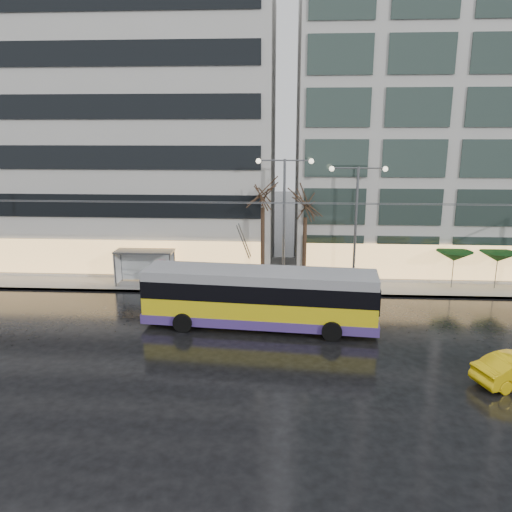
{
  "coord_description": "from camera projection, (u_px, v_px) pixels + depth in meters",
  "views": [
    {
      "loc": [
        2.13,
        -23.77,
        10.98
      ],
      "look_at": [
        0.39,
        5.0,
        3.75
      ],
      "focal_mm": 35.0,
      "sensor_mm": 36.0,
      "label": 1
    }
  ],
  "objects": [
    {
      "name": "ground",
      "position": [
        243.0,
        350.0,
        25.81
      ],
      "size": [
        140.0,
        140.0,
        0.0
      ],
      "primitive_type": "plane",
      "color": "black",
      "rests_on": "ground"
    },
    {
      "name": "sidewalk",
      "position": [
        283.0,
        274.0,
        39.23
      ],
      "size": [
        80.0,
        10.0,
        0.15
      ],
      "primitive_type": "cube",
      "color": "gray",
      "rests_on": "ground"
    },
    {
      "name": "kerb",
      "position": [
        283.0,
        294.0,
        34.44
      ],
      "size": [
        80.0,
        0.1,
        0.15
      ],
      "primitive_type": "cube",
      "color": "slate",
      "rests_on": "ground"
    },
    {
      "name": "building_left",
      "position": [
        74.0,
        129.0,
        42.43
      ],
      "size": [
        34.0,
        14.0,
        22.0
      ],
      "primitive_type": "cube",
      "color": "#B0AEA8",
      "rests_on": "sidewalk"
    },
    {
      "name": "building_right",
      "position": [
        498.0,
        110.0,
        40.01
      ],
      "size": [
        32.0,
        14.0,
        25.0
      ],
      "primitive_type": "cube",
      "color": "#B0AEA8",
      "rests_on": "sidewalk"
    },
    {
      "name": "trolleybus",
      "position": [
        259.0,
        300.0,
        28.41
      ],
      "size": [
        13.4,
        5.67,
        6.13
      ],
      "color": "yellow",
      "rests_on": "ground"
    },
    {
      "name": "catenary",
      "position": [
        268.0,
        238.0,
        32.4
      ],
      "size": [
        42.24,
        5.12,
        7.0
      ],
      "color": "#595B60",
      "rests_on": "ground"
    },
    {
      "name": "bus_shelter",
      "position": [
        140.0,
        259.0,
        36.17
      ],
      "size": [
        4.2,
        1.6,
        2.51
      ],
      "color": "#595B60",
      "rests_on": "sidewalk"
    },
    {
      "name": "street_lamp_near",
      "position": [
        284.0,
        205.0,
        34.69
      ],
      "size": [
        3.96,
        0.36,
        9.03
      ],
      "color": "#595B60",
      "rests_on": "sidewalk"
    },
    {
      "name": "street_lamp_far",
      "position": [
        356.0,
        210.0,
        34.47
      ],
      "size": [
        3.96,
        0.36,
        8.53
      ],
      "color": "#595B60",
      "rests_on": "sidewalk"
    },
    {
      "name": "tree_a",
      "position": [
        263.0,
        189.0,
        34.71
      ],
      "size": [
        3.2,
        3.2,
        8.4
      ],
      "color": "black",
      "rests_on": "sidewalk"
    },
    {
      "name": "tree_b",
      "position": [
        306.0,
        199.0,
        34.89
      ],
      "size": [
        3.2,
        3.2,
        7.7
      ],
      "color": "black",
      "rests_on": "sidewalk"
    },
    {
      "name": "parasol_a",
      "position": [
        454.0,
        256.0,
        35.04
      ],
      "size": [
        2.5,
        2.5,
        2.65
      ],
      "color": "#595B60",
      "rests_on": "sidewalk"
    },
    {
      "name": "parasol_b",
      "position": [
        498.0,
        257.0,
        34.87
      ],
      "size": [
        2.5,
        2.5,
        2.65
      ],
      "color": "#595B60",
      "rests_on": "sidewalk"
    },
    {
      "name": "pedestrian_a",
      "position": [
        161.0,
        269.0,
        34.91
      ],
      "size": [
        1.09,
        1.11,
        2.19
      ],
      "color": "black",
      "rests_on": "sidewalk"
    },
    {
      "name": "pedestrian_b",
      "position": [
        172.0,
        273.0,
        36.31
      ],
      "size": [
        0.99,
        0.96,
        1.6
      ],
      "color": "black",
      "rests_on": "sidewalk"
    },
    {
      "name": "pedestrian_c",
      "position": [
        137.0,
        264.0,
        37.4
      ],
      "size": [
        1.34,
        1.02,
        2.11
      ],
      "color": "black",
      "rests_on": "sidewalk"
    }
  ]
}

